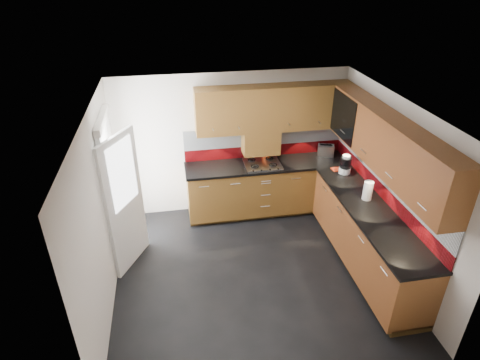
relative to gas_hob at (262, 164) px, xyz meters
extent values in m
cube|color=black|center=(-0.45, -1.47, -0.97)|extent=(4.00, 3.80, 0.02)
cube|color=white|center=(-0.45, -1.47, 1.49)|extent=(4.00, 3.80, 0.10)
cube|color=beige|center=(-0.45, 0.37, 0.24)|extent=(4.00, 0.08, 2.64)
cube|color=beige|center=(-0.45, -3.31, 0.24)|extent=(4.00, 0.08, 2.64)
cube|color=beige|center=(-2.39, -1.47, 0.24)|extent=(0.08, 3.80, 2.64)
cube|color=beige|center=(1.49, -1.47, 0.24)|extent=(0.08, 3.80, 2.64)
cube|color=#5C3714|center=(0.10, 0.03, -0.48)|extent=(2.70, 0.60, 0.95)
cube|color=brown|center=(1.15, -1.57, -0.48)|extent=(0.60, 2.60, 0.95)
cube|color=#452F13|center=(0.10, 0.06, -0.91)|extent=(2.70, 0.54, 0.10)
cube|color=#452F13|center=(1.18, -1.57, -0.91)|extent=(0.54, 2.60, 0.10)
cube|color=black|center=(0.09, 0.02, -0.04)|extent=(2.72, 0.62, 0.04)
cube|color=black|center=(1.14, -1.59, -0.04)|extent=(0.62, 2.60, 0.04)
cube|color=maroon|center=(0.10, 0.32, 0.08)|extent=(2.70, 0.02, 0.20)
cube|color=silver|center=(0.10, 0.32, 0.35)|extent=(2.70, 0.02, 0.34)
cube|color=maroon|center=(1.44, -1.27, 0.08)|extent=(0.02, 3.20, 0.20)
cube|color=silver|center=(1.44, -1.27, 0.35)|extent=(0.02, 3.20, 0.34)
cube|color=#5C3714|center=(0.20, 0.17, 0.88)|extent=(2.50, 0.33, 0.72)
cube|color=brown|center=(1.28, -1.43, 0.88)|extent=(0.33, 2.87, 0.72)
cube|color=silver|center=(0.05, -0.01, 0.67)|extent=(1.80, 0.01, 0.16)
cube|color=silver|center=(1.11, -1.47, 0.67)|extent=(0.01, 2.00, 0.16)
cube|color=#5C3714|center=(0.00, 0.17, 0.32)|extent=(0.60, 0.33, 0.40)
cube|color=black|center=(1.11, -0.40, 0.88)|extent=(0.01, 0.80, 0.66)
cube|color=#FFD18C|center=(1.42, -0.40, 0.88)|extent=(0.01, 0.76, 0.64)
cube|color=black|center=(1.28, -0.40, 0.90)|extent=(0.29, 0.76, 0.01)
cylinder|color=black|center=(1.28, -0.65, 1.00)|extent=(0.07, 0.07, 0.16)
cylinder|color=black|center=(1.28, -0.50, 1.00)|extent=(0.07, 0.07, 0.16)
cylinder|color=white|center=(1.28, -0.35, 1.00)|extent=(0.07, 0.07, 0.16)
cylinder|color=black|center=(1.28, -0.20, 1.00)|extent=(0.07, 0.07, 0.16)
cube|color=white|center=(-2.31, -0.57, 0.06)|extent=(0.06, 0.95, 2.04)
cube|color=white|center=(-2.13, -0.92, 0.04)|extent=(0.42, 0.73, 1.98)
cube|color=white|center=(-2.10, -0.92, 0.49)|extent=(0.28, 0.50, 0.90)
cube|color=silver|center=(0.00, 0.01, -0.01)|extent=(0.59, 0.51, 0.02)
torus|color=black|center=(-0.15, -0.11, 0.02)|extent=(0.13, 0.13, 0.02)
torus|color=black|center=(0.15, -0.11, 0.02)|extent=(0.13, 0.13, 0.02)
torus|color=black|center=(-0.15, 0.13, 0.02)|extent=(0.13, 0.13, 0.02)
torus|color=black|center=(0.15, 0.13, 0.02)|extent=(0.13, 0.13, 0.02)
cube|color=black|center=(0.00, -0.23, 0.00)|extent=(0.45, 0.04, 0.02)
cylinder|color=#E24215|center=(0.12, 0.24, 0.06)|extent=(0.13, 0.13, 0.16)
cylinder|color=#995D3D|center=(0.12, 0.26, 0.26)|extent=(0.06, 0.01, 0.31)
cylinder|color=#995D3D|center=(0.13, 0.25, 0.25)|extent=(0.05, 0.03, 0.29)
cylinder|color=#995D3D|center=(0.12, 0.26, 0.27)|extent=(0.06, 0.03, 0.33)
cylinder|color=#995D3D|center=(0.14, 0.25, 0.24)|extent=(0.04, 0.05, 0.27)
cylinder|color=#995D3D|center=(0.11, 0.25, 0.25)|extent=(0.04, 0.05, 0.30)
cube|color=silver|center=(1.14, 0.15, 0.08)|extent=(0.31, 0.24, 0.19)
cube|color=black|center=(1.14, 0.15, 0.18)|extent=(0.20, 0.08, 0.01)
cube|color=black|center=(1.14, 0.19, 0.18)|extent=(0.20, 0.08, 0.01)
cylinder|color=white|center=(1.21, -0.52, 0.04)|extent=(0.18, 0.18, 0.10)
cylinder|color=black|center=(1.21, -0.52, 0.17)|extent=(0.17, 0.17, 0.16)
cylinder|color=white|center=(1.21, -0.52, 0.27)|extent=(0.12, 0.12, 0.04)
cylinder|color=white|center=(1.20, -1.31, 0.12)|extent=(0.14, 0.14, 0.28)
cube|color=#F13E1A|center=(1.13, -0.39, -0.01)|extent=(0.16, 0.14, 0.02)
camera|label=1|loc=(-1.40, -5.71, 2.97)|focal=30.00mm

